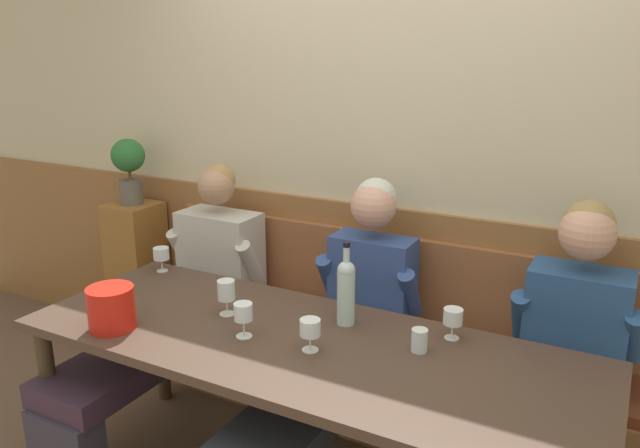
% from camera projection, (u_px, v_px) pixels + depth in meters
% --- Properties ---
extents(room_wall_back, '(6.80, 0.08, 2.80)m').
position_uv_depth(room_wall_back, '(398.00, 140.00, 3.00)').
color(room_wall_back, '#C5B897').
rests_on(room_wall_back, ground).
extents(wood_wainscot_panel, '(6.80, 0.03, 1.07)m').
position_uv_depth(wood_wainscot_panel, '(389.00, 307.00, 3.20)').
color(wood_wainscot_panel, brown).
rests_on(wood_wainscot_panel, ground).
extents(wall_bench, '(2.57, 0.42, 0.94)m').
position_uv_depth(wall_bench, '(371.00, 369.00, 3.09)').
color(wall_bench, brown).
rests_on(wall_bench, ground).
extents(dining_table, '(2.27, 0.83, 0.75)m').
position_uv_depth(dining_table, '(302.00, 359.00, 2.39)').
color(dining_table, '#453227').
rests_on(dining_table, ground).
extents(person_left_seat, '(0.54, 1.28, 1.25)m').
position_uv_depth(person_left_seat, '(179.00, 302.00, 3.10)').
color(person_left_seat, '#312E3C').
rests_on(person_left_seat, ground).
extents(person_center_left_seat, '(0.50, 1.28, 1.26)m').
position_uv_depth(person_center_left_seat, '(337.00, 339.00, 2.68)').
color(person_center_left_seat, '#252C2F').
rests_on(person_center_left_seat, ground).
extents(person_right_seat, '(0.50, 1.28, 1.26)m').
position_uv_depth(person_right_seat, '(561.00, 387.00, 2.28)').
color(person_right_seat, '#2E2E3A').
rests_on(person_right_seat, ground).
extents(ice_bucket, '(0.19, 0.19, 0.17)m').
position_uv_depth(ice_bucket, '(111.00, 308.00, 2.45)').
color(ice_bucket, red).
rests_on(ice_bucket, dining_table).
extents(wine_bottle_clear_water, '(0.07, 0.07, 0.35)m').
position_uv_depth(wine_bottle_clear_water, '(346.00, 290.00, 2.47)').
color(wine_bottle_clear_water, '#AFCBC7').
rests_on(wine_bottle_clear_water, dining_table).
extents(wine_glass_right_end, '(0.08, 0.08, 0.12)m').
position_uv_depth(wine_glass_right_end, '(310.00, 328.00, 2.27)').
color(wine_glass_right_end, silver).
rests_on(wine_glass_right_end, dining_table).
extents(wine_glass_left_end, '(0.08, 0.08, 0.12)m').
position_uv_depth(wine_glass_left_end, '(453.00, 318.00, 2.36)').
color(wine_glass_left_end, silver).
rests_on(wine_glass_left_end, dining_table).
extents(wine_glass_mid_left, '(0.08, 0.08, 0.12)m').
position_uv_depth(wine_glass_mid_left, '(161.00, 254.00, 3.08)').
color(wine_glass_mid_left, silver).
rests_on(wine_glass_mid_left, dining_table).
extents(wine_glass_center_rear, '(0.07, 0.07, 0.14)m').
position_uv_depth(wine_glass_center_rear, '(243.00, 314.00, 2.37)').
color(wine_glass_center_rear, silver).
rests_on(wine_glass_center_rear, dining_table).
extents(wine_glass_mid_right, '(0.07, 0.07, 0.15)m').
position_uv_depth(wine_glass_mid_right, '(226.00, 292.00, 2.57)').
color(wine_glass_mid_right, silver).
rests_on(wine_glass_mid_right, dining_table).
extents(water_tumbler_right, '(0.06, 0.06, 0.09)m').
position_uv_depth(water_tumbler_right, '(419.00, 340.00, 2.28)').
color(water_tumbler_right, silver).
rests_on(water_tumbler_right, dining_table).
extents(corner_pedestal, '(0.28, 0.28, 0.94)m').
position_uv_depth(corner_pedestal, '(139.00, 277.00, 3.79)').
color(corner_pedestal, '#8F5D28').
rests_on(corner_pedestal, ground).
extents(potted_plant, '(0.20, 0.20, 0.39)m').
position_uv_depth(potted_plant, '(129.00, 165.00, 3.59)').
color(potted_plant, '#585248').
rests_on(potted_plant, corner_pedestal).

